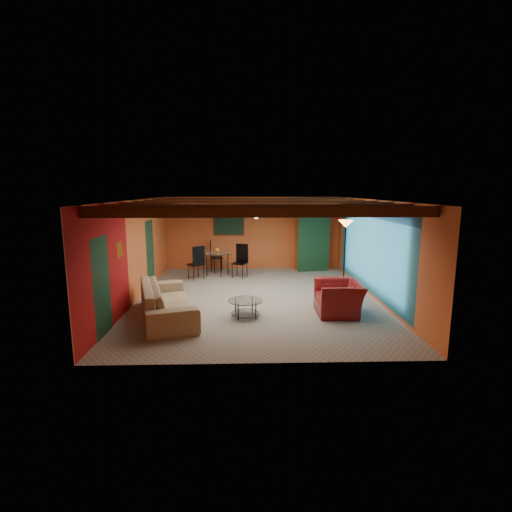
{
  "coord_description": "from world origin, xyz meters",
  "views": [
    {
      "loc": [
        -0.32,
        -10.14,
        2.98
      ],
      "look_at": [
        0.0,
        0.2,
        1.15
      ],
      "focal_mm": 26.53,
      "sensor_mm": 36.0,
      "label": 1
    }
  ],
  "objects_px": {
    "floor_lamp": "(344,255)",
    "vase": "(217,240)",
    "potted_plant": "(313,209)",
    "coffee_table": "(245,308)",
    "sofa": "(167,301)",
    "armoire": "(312,243)",
    "dining_table": "(217,259)",
    "armchair": "(339,298)"
  },
  "relations": [
    {
      "from": "vase",
      "to": "potted_plant",
      "type": "bearing_deg",
      "value": 14.29
    },
    {
      "from": "dining_table",
      "to": "floor_lamp",
      "type": "distance_m",
      "value": 4.42
    },
    {
      "from": "armchair",
      "to": "floor_lamp",
      "type": "bearing_deg",
      "value": 164.29
    },
    {
      "from": "dining_table",
      "to": "armoire",
      "type": "height_order",
      "value": "armoire"
    },
    {
      "from": "sofa",
      "to": "armchair",
      "type": "relative_size",
      "value": 2.3
    },
    {
      "from": "dining_table",
      "to": "vase",
      "type": "relative_size",
      "value": 12.41
    },
    {
      "from": "potted_plant",
      "to": "coffee_table",
      "type": "bearing_deg",
      "value": -115.41
    },
    {
      "from": "dining_table",
      "to": "sofa",
      "type": "bearing_deg",
      "value": -101.28
    },
    {
      "from": "coffee_table",
      "to": "vase",
      "type": "bearing_deg",
      "value": 102.39
    },
    {
      "from": "coffee_table",
      "to": "sofa",
      "type": "bearing_deg",
      "value": 179.71
    },
    {
      "from": "armchair",
      "to": "floor_lamp",
      "type": "relative_size",
      "value": 0.57
    },
    {
      "from": "floor_lamp",
      "to": "potted_plant",
      "type": "bearing_deg",
      "value": 98.88
    },
    {
      "from": "potted_plant",
      "to": "vase",
      "type": "relative_size",
      "value": 2.9
    },
    {
      "from": "floor_lamp",
      "to": "vase",
      "type": "xyz_separation_m",
      "value": [
        -3.92,
        2.0,
        0.19
      ]
    },
    {
      "from": "sofa",
      "to": "potted_plant",
      "type": "xyz_separation_m",
      "value": [
        4.34,
        5.26,
        1.85
      ]
    },
    {
      "from": "armoire",
      "to": "vase",
      "type": "distance_m",
      "value": 3.59
    },
    {
      "from": "floor_lamp",
      "to": "dining_table",
      "type": "bearing_deg",
      "value": 152.99
    },
    {
      "from": "sofa",
      "to": "coffee_table",
      "type": "distance_m",
      "value": 1.85
    },
    {
      "from": "armoire",
      "to": "potted_plant",
      "type": "distance_m",
      "value": 1.26
    },
    {
      "from": "sofa",
      "to": "dining_table",
      "type": "bearing_deg",
      "value": -28.21
    },
    {
      "from": "armchair",
      "to": "vase",
      "type": "distance_m",
      "value": 5.36
    },
    {
      "from": "coffee_table",
      "to": "armchair",
      "type": "bearing_deg",
      "value": 4.86
    },
    {
      "from": "sofa",
      "to": "armoire",
      "type": "bearing_deg",
      "value": -56.45
    },
    {
      "from": "armchair",
      "to": "potted_plant",
      "type": "distance_m",
      "value": 5.41
    },
    {
      "from": "armchair",
      "to": "potted_plant",
      "type": "height_order",
      "value": "potted_plant"
    },
    {
      "from": "floor_lamp",
      "to": "vase",
      "type": "height_order",
      "value": "floor_lamp"
    },
    {
      "from": "armoire",
      "to": "floor_lamp",
      "type": "relative_size",
      "value": 0.95
    },
    {
      "from": "armchair",
      "to": "sofa",
      "type": "bearing_deg",
      "value": -85.76
    },
    {
      "from": "armoire",
      "to": "vase",
      "type": "relative_size",
      "value": 11.22
    },
    {
      "from": "armchair",
      "to": "coffee_table",
      "type": "height_order",
      "value": "armchair"
    },
    {
      "from": "floor_lamp",
      "to": "armoire",
      "type": "bearing_deg",
      "value": 98.88
    },
    {
      "from": "armoire",
      "to": "potted_plant",
      "type": "relative_size",
      "value": 3.87
    },
    {
      "from": "potted_plant",
      "to": "vase",
      "type": "xyz_separation_m",
      "value": [
        -3.47,
        -0.88,
        -1.02
      ]
    },
    {
      "from": "armoire",
      "to": "potted_plant",
      "type": "xyz_separation_m",
      "value": [
        0.0,
        0.0,
        1.26
      ]
    },
    {
      "from": "coffee_table",
      "to": "potted_plant",
      "type": "xyz_separation_m",
      "value": [
        2.5,
        5.27,
        2.05
      ]
    },
    {
      "from": "sofa",
      "to": "dining_table",
      "type": "xyz_separation_m",
      "value": [
        0.87,
        4.38,
        0.17
      ]
    },
    {
      "from": "coffee_table",
      "to": "armoire",
      "type": "bearing_deg",
      "value": 64.59
    },
    {
      "from": "dining_table",
      "to": "coffee_table",
      "type": "bearing_deg",
      "value": -77.61
    },
    {
      "from": "sofa",
      "to": "floor_lamp",
      "type": "height_order",
      "value": "floor_lamp"
    },
    {
      "from": "coffee_table",
      "to": "vase",
      "type": "distance_m",
      "value": 4.61
    },
    {
      "from": "potted_plant",
      "to": "sofa",
      "type": "bearing_deg",
      "value": -129.52
    },
    {
      "from": "dining_table",
      "to": "armoire",
      "type": "xyz_separation_m",
      "value": [
        3.47,
        0.88,
        0.42
      ]
    }
  ]
}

